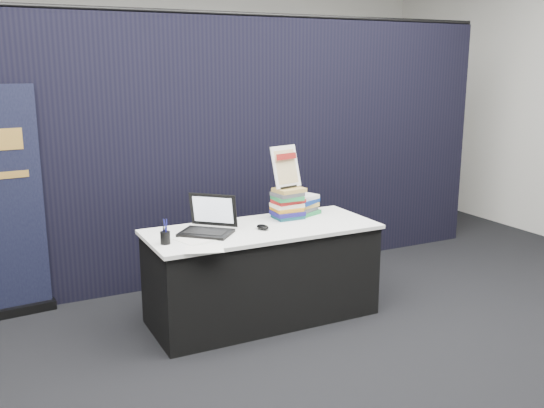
{
  "coord_description": "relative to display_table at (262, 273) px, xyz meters",
  "views": [
    {
      "loc": [
        -1.97,
        -3.54,
        1.99
      ],
      "look_at": [
        0.09,
        0.55,
        0.93
      ],
      "focal_mm": 40.0,
      "sensor_mm": 36.0,
      "label": 1
    }
  ],
  "objects": [
    {
      "name": "book_stack_tall",
      "position": [
        0.31,
        0.16,
        0.5
      ],
      "size": [
        0.25,
        0.2,
        0.25
      ],
      "rotation": [
        0.0,
        0.0,
        0.07
      ],
      "color": "#1A5B64",
      "rests_on": "display_table"
    },
    {
      "name": "stacking_chair",
      "position": [
        0.58,
        0.39,
        0.08
      ],
      "size": [
        0.43,
        0.43,
        0.83
      ],
      "rotation": [
        0.0,
        0.0,
        0.16
      ],
      "color": "black",
      "rests_on": "floor"
    },
    {
      "name": "pen_cup",
      "position": [
        -0.8,
        -0.09,
        0.42
      ],
      "size": [
        0.09,
        0.09,
        0.09
      ],
      "primitive_type": "cylinder",
      "rotation": [
        0.0,
        0.0,
        -0.28
      ],
      "color": "black",
      "rests_on": "display_table"
    },
    {
      "name": "book_stack_short",
      "position": [
        0.49,
        0.22,
        0.46
      ],
      "size": [
        0.28,
        0.26,
        0.17
      ],
      "rotation": [
        0.0,
        0.0,
        0.43
      ],
      "color": "#227F42",
      "rests_on": "display_table"
    },
    {
      "name": "brochure_mid",
      "position": [
        -0.6,
        -0.33,
        0.38
      ],
      "size": [
        0.31,
        0.26,
        0.0
      ],
      "primitive_type": "cube",
      "rotation": [
        0.0,
        0.0,
        -0.32
      ],
      "color": "white",
      "rests_on": "display_table"
    },
    {
      "name": "brochure_left",
      "position": [
        -0.54,
        -0.1,
        0.38
      ],
      "size": [
        0.34,
        0.29,
        0.0
      ],
      "primitive_type": "cube",
      "rotation": [
        0.0,
        0.0,
        0.3
      ],
      "color": "silver",
      "rests_on": "display_table"
    },
    {
      "name": "mouse",
      "position": [
        -0.02,
        -0.06,
        0.39
      ],
      "size": [
        0.1,
        0.13,
        0.04
      ],
      "primitive_type": "ellipsoid",
      "rotation": [
        0.0,
        0.0,
        0.19
      ],
      "color": "black",
      "rests_on": "display_table"
    },
    {
      "name": "drape_partition",
      "position": [
        0.0,
        1.05,
        0.82
      ],
      "size": [
        6.0,
        0.08,
        2.4
      ],
      "primitive_type": "cube",
      "color": "black",
      "rests_on": "floor"
    },
    {
      "name": "brochure_right",
      "position": [
        -0.54,
        -0.06,
        0.38
      ],
      "size": [
        0.37,
        0.32,
        0.0
      ],
      "primitive_type": "cube",
      "rotation": [
        0.0,
        0.0,
        0.34
      ],
      "color": "white",
      "rests_on": "display_table"
    },
    {
      "name": "laptop",
      "position": [
        -0.46,
        0.06,
        0.44
      ],
      "size": [
        0.45,
        0.5,
        0.28
      ],
      "rotation": [
        0.0,
        0.0,
        -0.74
      ],
      "color": "black",
      "rests_on": "display_table"
    },
    {
      "name": "wall_back",
      "position": [
        0.0,
        3.45,
        1.37
      ],
      "size": [
        8.0,
        0.02,
        3.5
      ],
      "primitive_type": "cube",
      "color": "beige",
      "rests_on": "floor"
    },
    {
      "name": "info_sign",
      "position": [
        0.31,
        0.19,
        0.79
      ],
      "size": [
        0.27,
        0.16,
        0.35
      ],
      "rotation": [
        0.0,
        0.0,
        0.22
      ],
      "color": "black",
      "rests_on": "book_stack_tall"
    },
    {
      "name": "display_table",
      "position": [
        0.0,
        0.0,
        0.0
      ],
      "size": [
        1.8,
        0.75,
        0.75
      ],
      "color": "black",
      "rests_on": "floor"
    },
    {
      "name": "floor",
      "position": [
        0.0,
        -0.55,
        -0.38
      ],
      "size": [
        8.0,
        8.0,
        0.0
      ],
      "primitive_type": "plane",
      "color": "black",
      "rests_on": "ground"
    }
  ]
}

